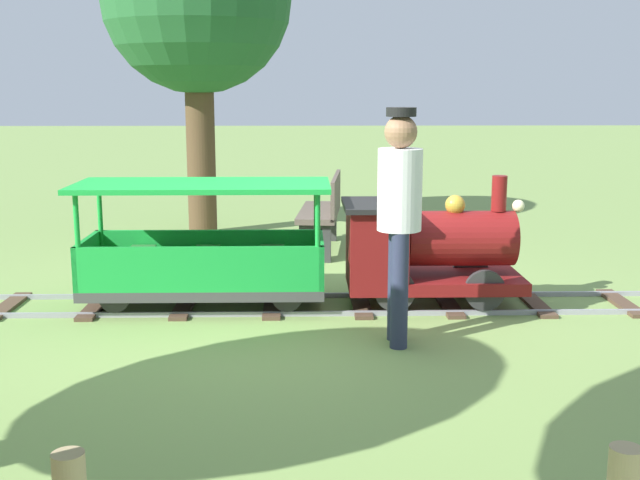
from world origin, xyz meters
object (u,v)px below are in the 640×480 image
passenger_car (204,256)px  locomotive (423,248)px  oak_tree_near (197,1)px  conductor_person (399,207)px  park_bench (324,213)px

passenger_car → locomotive: bearing=90.0°
oak_tree_near → passenger_car: bearing=7.4°
conductor_person → oak_tree_near: 4.93m
passenger_car → oak_tree_near: (-3.26, -0.42, 2.29)m
passenger_car → oak_tree_near: oak_tree_near is taller
locomotive → oak_tree_near: bearing=-146.4°
locomotive → oak_tree_near: 4.51m
locomotive → passenger_car: locomotive is taller
conductor_person → locomotive: bearing=161.9°
passenger_car → park_bench: passenger_car is taller
park_bench → oak_tree_near: 2.91m
passenger_car → conductor_person: conductor_person is taller
passenger_car → oak_tree_near: bearing=-172.6°
park_bench → locomotive: bearing=18.3°
park_bench → passenger_car: bearing=-24.5°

